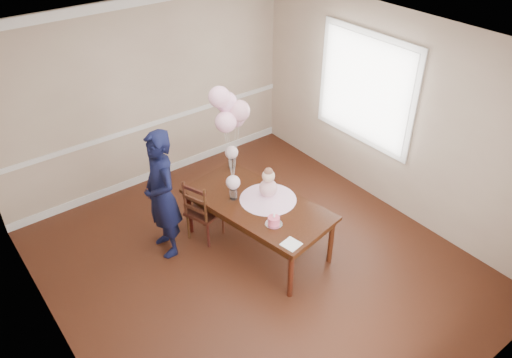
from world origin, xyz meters
The scene contains 52 objects.
floor centered at (0.00, 0.00, 0.00)m, with size 4.50×5.00×0.00m, color black.
ceiling centered at (0.00, 0.00, 2.70)m, with size 4.50×5.00×0.02m, color white.
wall_back centered at (0.00, 2.50, 1.35)m, with size 4.50×0.02×2.70m, color tan.
wall_front centered at (0.00, -2.50, 1.35)m, with size 4.50×0.02×2.70m, color tan.
wall_left centered at (-2.25, 0.00, 1.35)m, with size 0.02×5.00×2.70m, color tan.
wall_right centered at (2.25, 0.00, 1.35)m, with size 0.02×5.00×2.70m, color tan.
chair_rail_trim centered at (0.00, 2.49, 0.90)m, with size 4.50×0.02×0.07m, color white.
crown_molding centered at (0.00, 2.49, 2.63)m, with size 4.50×0.02×0.12m, color white.
baseboard_trim centered at (0.00, 2.49, 0.06)m, with size 4.50×0.02×0.12m, color white.
window_frame centered at (2.23, 0.50, 1.55)m, with size 0.02×1.66×1.56m, color white.
window_blinds centered at (2.21, 0.50, 1.55)m, with size 0.01×1.50×1.40m, color silver.
dining_table_top centered at (0.23, 0.27, 0.66)m, with size 0.91×1.83×0.05m, color black.
table_apron centered at (0.23, 0.27, 0.59)m, with size 0.82×1.74×0.09m, color black.
table_leg_fl centered at (0.00, -0.62, 0.32)m, with size 0.06×0.06×0.64m, color black.
table_leg_fr centered at (0.76, -0.49, 0.32)m, with size 0.06×0.06×0.64m, color black.
table_leg_bl centered at (-0.30, 1.03, 0.32)m, with size 0.06×0.06×0.64m, color black.
table_leg_br centered at (0.46, 1.17, 0.32)m, with size 0.06×0.06×0.64m, color black.
baby_skirt centered at (0.37, 0.25, 0.73)m, with size 0.69×0.69×0.09m, color #FFBBE4.
baby_torso centered at (0.37, 0.25, 0.85)m, with size 0.22×0.22×0.22m, color #EB94C5.
baby_head centered at (0.37, 0.25, 1.02)m, with size 0.16×0.16×0.16m, color beige.
baby_hair centered at (0.37, 0.25, 1.08)m, with size 0.11×0.11×0.11m, color brown.
cake_platter centered at (0.12, -0.16, 0.69)m, with size 0.20×0.20×0.01m, color #B4B4B8.
birthday_cake centered at (0.12, -0.16, 0.74)m, with size 0.14×0.14×0.09m, color #F44D71.
cake_flower_a centered at (0.12, -0.16, 0.80)m, with size 0.03×0.03×0.03m, color white.
cake_flower_b centered at (0.15, -0.14, 0.80)m, with size 0.03×0.03×0.03m, color white.
rose_vase_near centered at (0.04, 0.52, 0.76)m, with size 0.09×0.09×0.15m, color silver.
roses_near centered at (0.04, 0.52, 0.92)m, with size 0.17×0.17×0.17m, color silver.
rose_vase_far centered at (0.43, 1.10, 0.76)m, with size 0.09×0.09×0.15m, color white.
roses_far centered at (0.43, 1.10, 0.92)m, with size 0.17×0.17×0.17m, color silver.
napkin centered at (0.05, -0.55, 0.69)m, with size 0.18×0.18×0.01m, color white.
balloon_weight centered at (0.23, 0.78, 0.69)m, with size 0.04×0.04×0.02m, color silver.
balloon_a centered at (0.14, 0.77, 1.60)m, with size 0.26×0.26×0.26m, color #FFB4D2.
balloon_b centered at (0.33, 0.76, 1.69)m, with size 0.26×0.26×0.26m, color #DE9DAE.
balloon_c centered at (0.23, 0.88, 1.78)m, with size 0.26×0.26×0.26m, color #F0AACF.
balloon_d centered at (0.14, 0.88, 1.87)m, with size 0.26×0.26×0.26m, color #FEB3D3.
balloon_e centered at (0.35, 0.88, 1.55)m, with size 0.26×0.26×0.26m, color #D899B0.
balloon_ribbon_a centered at (0.18, 0.78, 1.08)m, with size 0.00×0.00×0.77m, color white.
balloon_ribbon_b centered at (0.28, 0.77, 1.12)m, with size 0.00×0.00×0.86m, color white.
balloon_ribbon_c centered at (0.23, 0.83, 1.17)m, with size 0.00×0.00×0.95m, color silver.
balloon_ribbon_d centered at (0.18, 0.83, 1.22)m, with size 0.00×0.00×1.04m, color silver.
balloon_ribbon_e centered at (0.29, 0.83, 1.06)m, with size 0.00×0.00×0.72m, color white.
dining_chair_seat centered at (-0.18, 0.84, 0.40)m, with size 0.39×0.39×0.04m, color #33140D.
chair_leg_fl centered at (-0.28, 0.63, 0.19)m, with size 0.04×0.04×0.38m, color black.
chair_leg_fr centered at (0.02, 0.74, 0.19)m, with size 0.04×0.04×0.38m, color #3A180F.
chair_leg_bl centered at (-0.39, 0.93, 0.19)m, with size 0.04×0.04×0.38m, color #361D0E.
chair_leg_br centered at (-0.09, 1.04, 0.19)m, with size 0.04×0.04×0.38m, color #39190F.
chair_back_post_l centered at (-0.30, 0.63, 0.66)m, with size 0.04×0.04×0.50m, color #381D0F.
chair_back_post_r centered at (-0.41, 0.93, 0.66)m, with size 0.04×0.04×0.50m, color #3B1B10.
chair_slat_low centered at (-0.35, 0.78, 0.55)m, with size 0.03×0.35×0.04m, color #3E1C11.
chair_slat_mid centered at (-0.35, 0.78, 0.69)m, with size 0.03×0.35×0.04m, color #3C1C10.
chair_slat_top centered at (-0.35, 0.78, 0.83)m, with size 0.03×0.35×0.04m, color black.
woman centered at (-0.71, 0.93, 0.83)m, with size 0.61×0.40×1.67m, color black.
Camera 1 is at (-2.72, -3.55, 4.28)m, focal length 35.00 mm.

